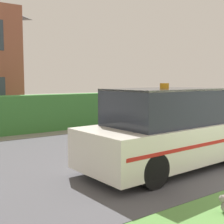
# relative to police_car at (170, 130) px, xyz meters

# --- Properties ---
(road_strip) EXTENTS (28.00, 6.98, 0.01)m
(road_strip) POSITION_rel_police_car_xyz_m (0.68, 1.86, -0.87)
(road_strip) COLOR #4C4C51
(road_strip) RESTS_ON ground
(garden_hedge) EXTENTS (11.83, 0.68, 1.44)m
(garden_hedge) POSITION_rel_police_car_xyz_m (0.10, 6.56, -0.15)
(garden_hedge) COLOR #3D7F38
(garden_hedge) RESTS_ON ground
(police_car) EXTENTS (4.61, 1.95, 1.93)m
(police_car) POSITION_rel_police_car_xyz_m (0.00, 0.00, 0.00)
(police_car) COLOR black
(police_car) RESTS_ON road_strip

